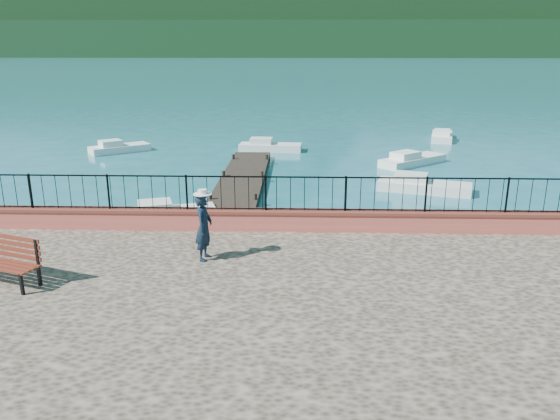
# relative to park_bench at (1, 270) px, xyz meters

# --- Properties ---
(ground) EXTENTS (2000.00, 2000.00, 0.00)m
(ground) POSITION_rel_park_bench_xyz_m (5.85, 0.09, -1.51)
(ground) COLOR #19596B
(ground) RESTS_ON ground
(parapet) EXTENTS (28.00, 0.46, 0.58)m
(parapet) POSITION_rel_park_bench_xyz_m (5.85, 3.79, -0.02)
(parapet) COLOR #C55247
(parapet) RESTS_ON promenade
(railing) EXTENTS (27.00, 0.05, 0.95)m
(railing) POSITION_rel_park_bench_xyz_m (5.85, 3.79, 0.74)
(railing) COLOR black
(railing) RESTS_ON parapet
(dock) EXTENTS (2.00, 16.00, 0.30)m
(dock) POSITION_rel_park_bench_xyz_m (3.85, 12.09, -1.36)
(dock) COLOR #2D231C
(dock) RESTS_ON ground
(far_forest) EXTENTS (900.00, 60.00, 18.00)m
(far_forest) POSITION_rel_park_bench_xyz_m (5.85, 300.09, 7.49)
(far_forest) COLOR black
(far_forest) RESTS_ON ground
(foothills) EXTENTS (900.00, 120.00, 44.00)m
(foothills) POSITION_rel_park_bench_xyz_m (5.85, 360.09, 20.49)
(foothills) COLOR black
(foothills) RESTS_ON ground
(companion_hill) EXTENTS (448.00, 384.00, 180.00)m
(companion_hill) POSITION_rel_park_bench_xyz_m (225.85, 560.09, -1.51)
(companion_hill) COLOR #142D23
(companion_hill) RESTS_ON ground
(park_bench) EXTENTS (2.00, 1.22, 1.05)m
(park_bench) POSITION_rel_park_bench_xyz_m (0.00, 0.00, 0.00)
(park_bench) COLOR black
(park_bench) RESTS_ON promenade
(person) EXTENTS (0.47, 0.64, 1.63)m
(person) POSITION_rel_park_bench_xyz_m (4.19, 1.55, 0.50)
(person) COLOR black
(person) RESTS_ON promenade
(hat) EXTENTS (0.44, 0.44, 0.12)m
(hat) POSITION_rel_park_bench_xyz_m (4.19, 1.55, 1.37)
(hat) COLOR silver
(hat) RESTS_ON person
(boat_0) EXTENTS (3.60, 2.29, 0.80)m
(boat_0) POSITION_rel_park_bench_xyz_m (1.75, 8.15, -1.11)
(boat_0) COLOR silver
(boat_0) RESTS_ON ground
(boat_1) EXTENTS (4.19, 2.42, 0.80)m
(boat_1) POSITION_rel_park_bench_xyz_m (12.00, 12.70, -1.11)
(boat_1) COLOR silver
(boat_1) RESTS_ON ground
(boat_2) EXTENTS (4.00, 3.62, 0.80)m
(boat_2) POSITION_rel_park_bench_xyz_m (12.62, 18.37, -1.11)
(boat_2) COLOR white
(boat_2) RESTS_ON ground
(boat_3) EXTENTS (3.55, 3.10, 0.80)m
(boat_3) POSITION_rel_park_bench_xyz_m (-4.29, 21.38, -1.11)
(boat_3) COLOR silver
(boat_3) RESTS_ON ground
(boat_4) EXTENTS (3.83, 1.56, 0.80)m
(boat_4) POSITION_rel_park_bench_xyz_m (4.75, 22.15, -1.11)
(boat_4) COLOR silver
(boat_4) RESTS_ON ground
(boat_5) EXTENTS (2.20, 3.91, 0.80)m
(boat_5) POSITION_rel_park_bench_xyz_m (16.24, 26.58, -1.11)
(boat_5) COLOR silver
(boat_5) RESTS_ON ground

